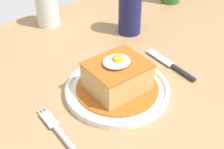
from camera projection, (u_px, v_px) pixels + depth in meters
dining_table at (86, 116)px, 0.86m from camera, size 1.37×0.81×0.72m
main_plate at (117, 89)px, 0.77m from camera, size 0.24×0.24×0.02m
sandwich_meal at (117, 77)px, 0.75m from camera, size 0.19×0.19×0.09m
fork at (59, 132)px, 0.67m from camera, size 0.02×0.14×0.01m
knife at (176, 68)px, 0.85m from camera, size 0.02×0.17×0.01m
soda_can at (130, 13)px, 0.97m from camera, size 0.07×0.07×0.12m
drinking_glass at (47, 11)px, 1.01m from camera, size 0.07×0.07×0.10m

